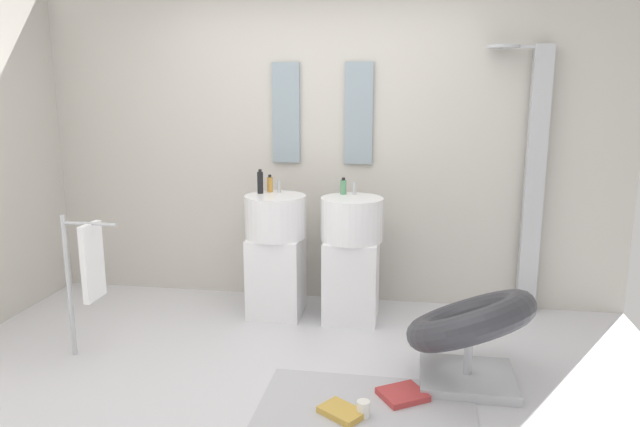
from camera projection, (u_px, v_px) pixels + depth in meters
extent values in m
cube|color=silver|center=(280.00, 392.00, 3.50)|extent=(4.80, 3.60, 0.04)
cube|color=beige|center=(323.00, 143.00, 4.82)|extent=(4.80, 0.10, 2.60)
cube|color=white|center=(276.00, 276.00, 4.60)|extent=(0.40, 0.40, 0.62)
cylinder|color=white|center=(275.00, 216.00, 4.50)|extent=(0.47, 0.47, 0.32)
cylinder|color=#B7BABF|center=(279.00, 186.00, 4.58)|extent=(0.02, 0.02, 0.10)
cube|color=white|center=(351.00, 279.00, 4.51)|extent=(0.40, 0.40, 0.62)
cylinder|color=white|center=(352.00, 219.00, 4.41)|extent=(0.47, 0.47, 0.32)
cylinder|color=#B7BABF|center=(354.00, 188.00, 4.49)|extent=(0.02, 0.02, 0.10)
cube|color=#8C9EA8|center=(286.00, 113.00, 4.74)|extent=(0.22, 0.03, 0.79)
cube|color=#8C9EA8|center=(359.00, 114.00, 4.65)|extent=(0.22, 0.03, 0.79)
cube|color=#B7BABF|center=(534.00, 184.00, 4.50)|extent=(0.14, 0.08, 2.05)
cylinder|color=#B7BABF|center=(524.00, 47.00, 4.29)|extent=(0.30, 0.02, 0.02)
cylinder|color=#B7BABF|center=(503.00, 47.00, 4.29)|extent=(0.24, 0.24, 0.02)
cube|color=#B7BABF|center=(467.00, 378.00, 3.57)|extent=(0.56, 0.50, 0.06)
cylinder|color=#B7BABF|center=(468.00, 352.00, 3.54)|extent=(0.05, 0.05, 0.34)
torus|color=#333338|center=(470.00, 320.00, 3.49)|extent=(1.08, 1.08, 0.49)
cylinder|color=#B7BABF|center=(69.00, 286.00, 3.86)|extent=(0.03, 0.03, 0.95)
cylinder|color=#B7BABF|center=(89.00, 224.00, 3.74)|extent=(0.36, 0.02, 0.02)
cube|color=white|center=(92.00, 262.00, 3.79)|extent=(0.04, 0.22, 0.50)
cube|color=#B2B2B7|center=(367.00, 406.00, 3.30)|extent=(1.20, 0.70, 0.01)
cube|color=#B73838|center=(403.00, 395.00, 3.38)|extent=(0.32, 0.31, 0.04)
cube|color=gold|center=(342.00, 412.00, 3.20)|extent=(0.28, 0.26, 0.04)
cylinder|color=white|center=(363.00, 409.00, 3.18)|extent=(0.07, 0.07, 0.09)
cylinder|color=#C68C38|center=(270.00, 185.00, 4.60)|extent=(0.04, 0.04, 0.12)
cylinder|color=black|center=(270.00, 176.00, 4.59)|extent=(0.02, 0.02, 0.02)
cylinder|color=#59996B|center=(343.00, 187.00, 4.51)|extent=(0.05, 0.05, 0.11)
cylinder|color=black|center=(343.00, 179.00, 4.50)|extent=(0.03, 0.03, 0.02)
cylinder|color=black|center=(260.00, 183.00, 4.54)|extent=(0.04, 0.04, 0.17)
cylinder|color=black|center=(260.00, 171.00, 4.52)|extent=(0.02, 0.02, 0.02)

